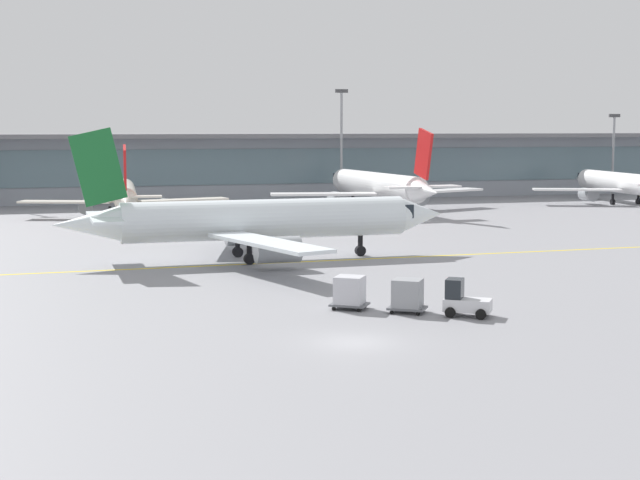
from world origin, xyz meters
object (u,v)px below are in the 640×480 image
Objects in this scene: gate_airplane_4 at (621,183)px; cargo_dolly_trailing at (350,291)px; gate_airplane_2 at (125,195)px; baggage_tug at (464,300)px; cargo_dolly_lead at (408,294)px; apron_light_mast_2 at (341,141)px; apron_light_mast_3 at (613,151)px; taxiing_regional_jet at (261,221)px; gate_airplane_3 at (378,186)px.

cargo_dolly_trailing is (-58.62, -62.68, -1.76)m from gate_airplane_4.
baggage_tug is (14.52, -65.02, -1.72)m from gate_airplane_2.
apron_light_mast_2 reaches higher than cargo_dolly_lead.
apron_light_mast_2 is at bearing -179.98° from apron_light_mast_3.
cargo_dolly_trailing is 99.97m from apron_light_mast_3.
taxiing_regional_jet reaches higher than cargo_dolly_lead.
apron_light_mast_2 is at bearing 65.32° from taxiing_regional_jet.
baggage_tug is at bearing -0.00° from cargo_dolly_trailing.
apron_light_mast_3 is at bearing 86.15° from baggage_tug.
gate_airplane_4 is 85.32m from cargo_dolly_lead.
cargo_dolly_lead is 3.45m from cargo_dolly_trailing.
gate_airplane_2 is 9.99× the size of cargo_dolly_trailing.
apron_light_mast_3 is (66.13, 54.03, 3.78)m from taxiing_regional_jet.
gate_airplane_4 is at bearing -19.19° from apron_light_mast_2.
cargo_dolly_lead is (11.82, -63.25, -1.56)m from gate_airplane_2.
taxiing_regional_jet is (-59.44, -41.25, 0.35)m from gate_airplane_4.
baggage_tug is at bearing -77.51° from taxiing_regional_jet.
taxiing_regional_jet is at bearing 137.52° from baggage_tug.
apron_light_mast_2 is at bearing 109.35° from cargo_dolly_lead.
gate_airplane_3 reaches higher than gate_airplane_4.
taxiing_regional_jet reaches higher than gate_airplane_3.
gate_airplane_2 is 0.83× the size of gate_airplane_3.
taxiing_regional_jet is at bearing -165.31° from gate_airplane_2.
baggage_tug is (-53.04, -66.33, -1.92)m from gate_airplane_4.
apron_light_mast_3 is (6.69, 12.78, 4.13)m from gate_airplane_4.
cargo_dolly_lead is at bearing 157.02° from gate_airplane_3.
gate_airplane_2 is 34.47m from apron_light_mast_2.
cargo_dolly_trailing is at bearing 180.00° from cargo_dolly_lead.
gate_airplane_3 is 65.84m from cargo_dolly_trailing.
cargo_dolly_trailing is (8.93, -61.36, -1.56)m from gate_airplane_2.
gate_airplane_3 is 44.84m from apron_light_mast_3.
cargo_dolly_lead is at bearing 180.00° from baggage_tug.
cargo_dolly_lead is at bearing 143.97° from gate_airplane_4.
gate_airplane_4 is 15.00m from apron_light_mast_3.
taxiing_regional_jet reaches higher than cargo_dolly_trailing.
apron_light_mast_3 is (42.52, 13.72, 3.81)m from gate_airplane_3.
apron_light_mast_2 is at bearing -62.29° from gate_airplane_2.
gate_airplane_3 is 10.75× the size of baggage_tug.
baggage_tug is 0.23× the size of apron_light_mast_3.
gate_airplane_4 is 9.63× the size of baggage_tug.
baggage_tug is 81.14m from apron_light_mast_2.
apron_light_mast_3 reaches higher than gate_airplane_4.
apron_light_mast_3 reaches higher than cargo_dolly_trailing.
gate_airplane_2 is at bearing 131.49° from cargo_dolly_trailing.
baggage_tug is at bearing -0.00° from cargo_dolly_lead.
gate_airplane_4 is 10.76× the size of cargo_dolly_trailing.
cargo_dolly_lead is at bearing -103.85° from apron_light_mast_2.
apron_light_mast_2 is at bearing 111.51° from baggage_tug.
gate_airplane_4 is at bearing 84.56° from baggage_tug.
taxiing_regional_jet is 25.98m from baggage_tug.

